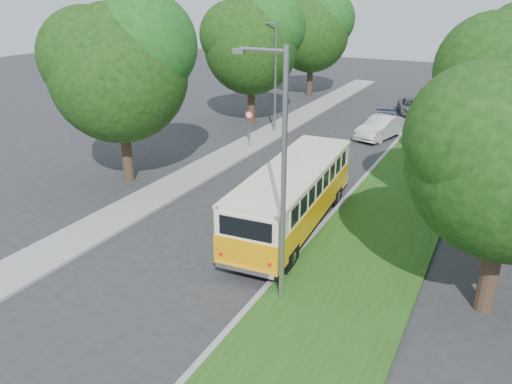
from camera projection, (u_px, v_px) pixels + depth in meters
The scene contains 13 objects.
ground at pixel (209, 241), 20.05m from camera, with size 120.00×120.00×0.00m, color #2B2B2E.
curb at pixel (335, 210), 22.63m from camera, with size 0.20×70.00×0.15m, color gray.
grass_verge at pixel (387, 221), 21.64m from camera, with size 4.50×70.00×0.13m, color #264A13.
sidewalk at pixel (182, 181), 26.18m from camera, with size 2.20×70.00×0.12m, color gray.
treeline at pixel (401, 49), 31.34m from camera, with size 24.27×41.91×9.46m.
lamppost_near at pixel (281, 174), 14.57m from camera, with size 1.71×0.16×8.00m.
lamppost_far at pixel (274, 74), 33.69m from camera, with size 1.71×0.16×7.50m.
warning_sign at pixel (249, 122), 31.19m from camera, with size 0.56×0.10×2.50m.
vintage_bus at pixel (293, 198), 20.52m from camera, with size 2.46×9.55×2.84m, color #FFA608, non-canonical shape.
car_silver at pixel (310, 171), 25.53m from camera, with size 1.74×4.32×1.47m, color #9E9FA3.
car_white at pixel (381, 127), 33.71m from camera, with size 1.57×4.51×1.49m, color silver.
car_blue at pixel (383, 123), 35.25m from camera, with size 1.72×4.22×1.23m, color navy.
car_grey at pixel (413, 107), 39.90m from camera, with size 2.17×4.70×1.31m, color #595C61.
Camera 1 is at (9.80, -15.03, 9.34)m, focal length 35.00 mm.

